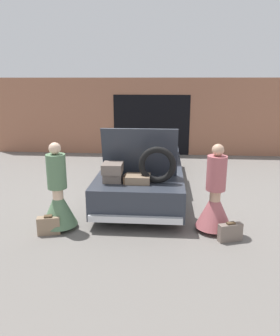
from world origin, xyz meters
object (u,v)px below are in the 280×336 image
(person_left, at_px, (58,199))
(suitcase_beside_right_person, at_px, (230,232))
(car, at_px, (144,167))
(person_right, at_px, (215,201))
(suitcase_beside_left_person, at_px, (49,225))

(person_left, distance_m, suitcase_beside_right_person, 3.17)
(person_left, bearing_deg, car, 141.15)
(person_left, distance_m, person_right, 2.90)
(car, bearing_deg, person_left, -121.10)
(person_left, relative_size, suitcase_beside_right_person, 3.74)
(car, distance_m, suitcase_beside_left_person, 3.11)
(person_right, xyz_separation_m, suitcase_beside_left_person, (-3.01, -0.39, -0.41))
(person_right, bearing_deg, person_left, 107.25)
(car, height_order, person_left, car)
(person_left, distance_m, suitcase_beside_left_person, 0.50)
(car, relative_size, suitcase_beside_left_person, 11.78)
(person_left, bearing_deg, suitcase_beside_left_person, -33.49)
(suitcase_beside_right_person, bearing_deg, suitcase_beside_left_person, 179.85)
(car, distance_m, suitcase_beside_right_person, 3.17)
(person_right, distance_m, suitcase_beside_left_person, 3.07)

